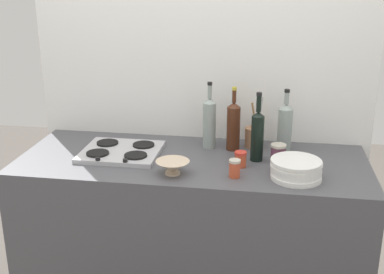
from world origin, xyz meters
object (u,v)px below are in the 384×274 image
object	(u,v)px
wine_bottle_mid_left	(257,135)
wine_bottle_mid_right	(285,127)
condiment_jar_rear	(278,154)
plate_stack	(296,169)
condiment_jar_front	(240,159)
wine_bottle_rightmost	(233,125)
utensil_crock	(254,137)
condiment_jar_spare	(235,168)
mixing_bowl	(173,167)
stovetop_hob	(121,151)
wine_bottle_leftmost	(209,122)

from	to	relation	value
wine_bottle_mid_left	wine_bottle_mid_right	bearing A→B (deg)	49.46
wine_bottle_mid_left	condiment_jar_rear	world-z (taller)	wine_bottle_mid_left
plate_stack	condiment_jar_front	xyz separation A→B (m)	(-0.27, 0.10, -0.01)
wine_bottle_mid_right	condiment_jar_rear	bearing A→B (deg)	-99.76
wine_bottle_rightmost	utensil_crock	size ratio (longest dim) A/B	1.16
wine_bottle_mid_right	condiment_jar_spare	bearing A→B (deg)	-120.46
wine_bottle_mid_right	condiment_jar_spare	world-z (taller)	wine_bottle_mid_right
mixing_bowl	condiment_jar_rear	world-z (taller)	condiment_jar_rear
wine_bottle_mid_left	mixing_bowl	size ratio (longest dim) A/B	2.18
stovetop_hob	condiment_jar_spare	bearing A→B (deg)	-18.75
wine_bottle_mid_right	mixing_bowl	size ratio (longest dim) A/B	2.08
mixing_bowl	utensil_crock	world-z (taller)	utensil_crock
plate_stack	utensil_crock	size ratio (longest dim) A/B	0.82
wine_bottle_rightmost	mixing_bowl	bearing A→B (deg)	-123.74
wine_bottle_mid_right	utensil_crock	distance (m)	0.18
wine_bottle_mid_left	condiment_jar_rear	bearing A→B (deg)	-10.18
wine_bottle_leftmost	wine_bottle_mid_left	xyz separation A→B (m)	(0.26, -0.15, -0.01)
wine_bottle_mid_right	condiment_jar_rear	xyz separation A→B (m)	(-0.03, -0.18, -0.09)
mixing_bowl	wine_bottle_mid_left	bearing A→B (deg)	32.07
wine_bottle_mid_left	condiment_jar_front	size ratio (longest dim) A/B	4.55
stovetop_hob	mixing_bowl	size ratio (longest dim) A/B	2.48
wine_bottle_mid_left	wine_bottle_rightmost	world-z (taller)	wine_bottle_mid_left
wine_bottle_mid_left	condiment_jar_spare	world-z (taller)	wine_bottle_mid_left
plate_stack	condiment_jar_spare	size ratio (longest dim) A/B	2.81
wine_bottle_leftmost	condiment_jar_front	distance (m)	0.33
wine_bottle_mid_left	condiment_jar_front	xyz separation A→B (m)	(-0.08, -0.10, -0.10)
mixing_bowl	condiment_jar_front	distance (m)	0.35
plate_stack	wine_bottle_mid_right	distance (m)	0.38
plate_stack	condiment_jar_rear	bearing A→B (deg)	114.44
plate_stack	mixing_bowl	distance (m)	0.58
wine_bottle_mid_left	wine_bottle_mid_right	xyz separation A→B (m)	(0.14, 0.16, -0.00)
wine_bottle_mid_left	stovetop_hob	bearing A→B (deg)	-177.98
stovetop_hob	plate_stack	size ratio (longest dim) A/B	1.65
plate_stack	wine_bottle_mid_left	distance (m)	0.29
plate_stack	mixing_bowl	bearing A→B (deg)	-175.81
utensil_crock	condiment_jar_spare	size ratio (longest dim) A/B	3.43
wine_bottle_mid_left	condiment_jar_spare	xyz separation A→B (m)	(-0.09, -0.23, -0.09)
wine_bottle_leftmost	condiment_jar_front	size ratio (longest dim) A/B	4.66
wine_bottle_leftmost	condiment_jar_front	xyz separation A→B (m)	(0.19, -0.25, -0.11)
mixing_bowl	condiment_jar_front	xyz separation A→B (m)	(0.31, 0.14, 0.00)
wine_bottle_leftmost	utensil_crock	size ratio (longest dim) A/B	1.22
wine_bottle_rightmost	mixing_bowl	xyz separation A→B (m)	(-0.26, -0.38, -0.10)
wine_bottle_mid_right	wine_bottle_rightmost	size ratio (longest dim) A/B	0.98
utensil_crock	mixing_bowl	bearing A→B (deg)	-129.57
condiment_jar_front	mixing_bowl	bearing A→B (deg)	-155.40
wine_bottle_rightmost	condiment_jar_rear	xyz separation A→B (m)	(0.24, -0.16, -0.09)
wine_bottle_leftmost	utensil_crock	xyz separation A→B (m)	(0.24, 0.05, -0.09)
wine_bottle_mid_left	wine_bottle_mid_right	world-z (taller)	wine_bottle_mid_left
wine_bottle_rightmost	utensil_crock	bearing A→B (deg)	28.30
utensil_crock	condiment_jar_rear	world-z (taller)	utensil_crock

